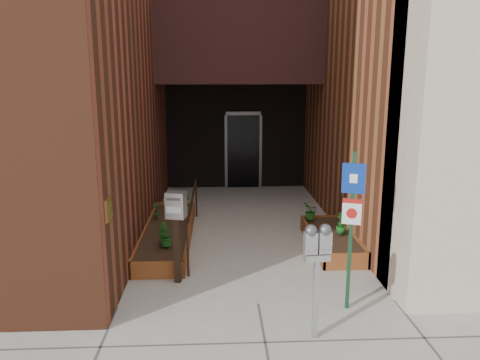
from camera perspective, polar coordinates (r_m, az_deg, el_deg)
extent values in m
plane|color=#9E9991|center=(6.95, 2.20, -14.85)|extent=(80.00, 80.00, 0.00)
cube|color=brown|center=(14.05, -27.12, 18.66)|extent=(8.00, 14.60, 10.00)
cube|color=#9B4D2D|center=(14.93, 24.59, 18.46)|extent=(8.00, 13.70, 10.00)
cube|color=#BAA88F|center=(7.13, 23.11, 3.52)|extent=(1.10, 1.20, 4.40)
cube|color=black|center=(12.18, -0.21, 16.38)|extent=(4.20, 2.00, 2.00)
cube|color=black|center=(13.66, -0.48, 5.46)|extent=(4.00, 0.30, 3.00)
cube|color=black|center=(13.55, 0.40, 3.49)|extent=(0.90, 0.06, 2.10)
cube|color=#B79338|center=(6.34, -15.78, -3.46)|extent=(0.04, 0.30, 0.30)
cube|color=maroon|center=(7.75, -10.11, -10.78)|extent=(0.90, 0.04, 0.30)
cube|color=maroon|center=(11.09, -7.87, -3.47)|extent=(0.90, 0.04, 0.30)
cube|color=maroon|center=(9.46, -11.39, -6.47)|extent=(0.04, 3.60, 0.30)
cube|color=maroon|center=(9.37, -6.15, -6.48)|extent=(0.04, 3.60, 0.30)
cube|color=black|center=(9.41, -8.78, -6.60)|extent=(0.82, 3.52, 0.26)
cube|color=maroon|center=(8.17, 12.91, -9.67)|extent=(0.80, 0.04, 0.30)
cube|color=maroon|center=(10.13, 9.64, -5.09)|extent=(0.80, 0.04, 0.30)
cube|color=maroon|center=(9.06, 8.74, -7.23)|extent=(0.04, 2.20, 0.30)
cube|color=maroon|center=(9.24, 13.40, -7.04)|extent=(0.04, 2.20, 0.30)
cube|color=black|center=(9.15, 11.09, -7.26)|extent=(0.72, 2.12, 0.26)
cylinder|color=black|center=(7.66, -6.37, -8.51)|extent=(0.04, 0.04, 0.90)
cylinder|color=black|center=(10.80, -5.35, -2.19)|extent=(0.04, 0.04, 0.90)
cylinder|color=black|center=(9.10, -5.83, -2.23)|extent=(0.04, 3.30, 0.04)
cube|color=#9E9FA1|center=(6.00, 9.18, -14.20)|extent=(0.07, 0.07, 1.03)
cube|color=#9E9FA1|center=(5.77, 9.37, -9.27)|extent=(0.32, 0.15, 0.08)
cube|color=#9E9FA1|center=(5.68, 8.59, -7.61)|extent=(0.16, 0.12, 0.27)
sphere|color=#59595B|center=(5.63, 8.64, -6.13)|extent=(0.15, 0.15, 0.15)
cube|color=white|center=(5.62, 8.76, -7.60)|extent=(0.09, 0.02, 0.05)
cube|color=#B21414|center=(5.65, 8.73, -8.38)|extent=(0.09, 0.02, 0.03)
cube|color=#9E9FA1|center=(5.73, 10.28, -7.48)|extent=(0.16, 0.12, 0.27)
sphere|color=#59595B|center=(5.68, 10.34, -6.02)|extent=(0.15, 0.15, 0.15)
cube|color=white|center=(5.68, 10.46, -7.47)|extent=(0.09, 0.02, 0.05)
cube|color=#B21414|center=(5.70, 10.43, -8.24)|extent=(0.09, 0.02, 0.03)
cube|color=#153A21|center=(6.57, 13.35, -6.24)|extent=(0.06, 0.06, 2.23)
cube|color=navy|center=(6.34, 13.68, 0.19)|extent=(0.29, 0.12, 0.41)
cube|color=white|center=(6.34, 13.68, 0.18)|extent=(0.10, 0.05, 0.12)
cube|color=white|center=(6.46, 13.47, -3.77)|extent=(0.25, 0.10, 0.36)
cube|color=#B21414|center=(6.41, 13.54, -2.52)|extent=(0.24, 0.10, 0.06)
cylinder|color=#B21414|center=(6.45, 13.46, -3.97)|extent=(0.14, 0.06, 0.14)
cube|color=black|center=(7.46, -7.65, -8.45)|extent=(0.12, 0.12, 1.07)
cube|color=#AFAFB1|center=(7.23, -7.82, -3.03)|extent=(0.33, 0.27, 0.41)
cube|color=#59595B|center=(7.10, -8.12, -2.36)|extent=(0.21, 0.06, 0.04)
cube|color=white|center=(7.14, -8.08, -3.65)|extent=(0.23, 0.06, 0.10)
imported|color=#195A1A|center=(8.28, -8.96, -6.69)|extent=(0.45, 0.45, 0.38)
imported|color=#275E1B|center=(8.50, -9.37, -6.30)|extent=(0.24, 0.24, 0.34)
imported|color=#235F1B|center=(10.07, -6.67, -3.06)|extent=(0.28, 0.28, 0.39)
imported|color=#205819|center=(9.91, -10.23, -3.57)|extent=(0.25, 0.25, 0.35)
imported|color=#1A5D1C|center=(8.99, 12.23, -5.36)|extent=(0.25, 0.25, 0.34)
imported|color=#1B611F|center=(9.41, 12.17, -4.68)|extent=(0.22, 0.22, 0.30)
imported|color=#1C5819|center=(9.73, 8.61, -3.78)|extent=(0.36, 0.36, 0.36)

